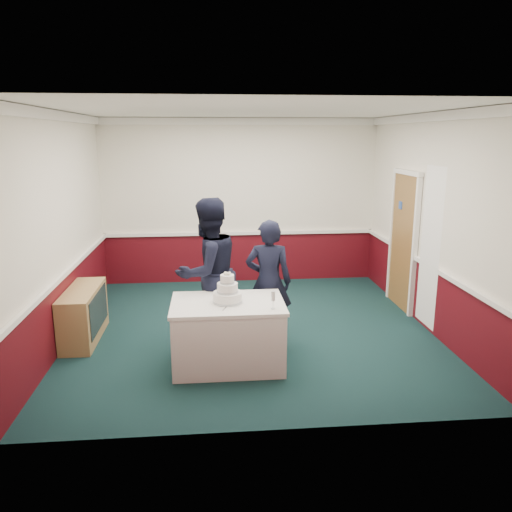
{
  "coord_description": "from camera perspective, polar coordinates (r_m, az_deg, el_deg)",
  "views": [
    {
      "loc": [
        -0.55,
        -6.63,
        2.68
      ],
      "look_at": [
        0.05,
        -0.1,
        1.1
      ],
      "focal_mm": 35.0,
      "sensor_mm": 36.0,
      "label": 1
    }
  ],
  "objects": [
    {
      "name": "room_shell",
      "position": [
        7.3,
        -0.3,
        7.94
      ],
      "size": [
        5.0,
        5.0,
        3.0
      ],
      "color": "silver",
      "rests_on": "ground"
    },
    {
      "name": "wedding_cake",
      "position": [
        5.83,
        -3.28,
        -4.25
      ],
      "size": [
        0.35,
        0.35,
        0.36
      ],
      "color": "white",
      "rests_on": "cake_table"
    },
    {
      "name": "cake_table",
      "position": [
        6.0,
        -3.22,
        -8.8
      ],
      "size": [
        1.32,
        0.92,
        0.79
      ],
      "color": "white",
      "rests_on": "ground"
    },
    {
      "name": "sideboard",
      "position": [
        7.12,
        -19.1,
        -6.32
      ],
      "size": [
        0.41,
        1.2,
        0.7
      ],
      "color": "tan",
      "rests_on": "ground"
    },
    {
      "name": "champagne_flute",
      "position": [
        5.59,
        1.97,
        -4.71
      ],
      "size": [
        0.05,
        0.05,
        0.21
      ],
      "color": "silver",
      "rests_on": "cake_table"
    },
    {
      "name": "ground",
      "position": [
        7.17,
        -0.48,
        -8.4
      ],
      "size": [
        5.0,
        5.0,
        0.0
      ],
      "primitive_type": "plane",
      "color": "#132B2F",
      "rests_on": "ground"
    },
    {
      "name": "person_man",
      "position": [
        6.47,
        -5.51,
        -1.88
      ],
      "size": [
        1.19,
        1.15,
        1.93
      ],
      "primitive_type": "imported",
      "rotation": [
        0.0,
        0.0,
        3.8
      ],
      "color": "black",
      "rests_on": "ground"
    },
    {
      "name": "person_woman",
      "position": [
        6.51,
        1.44,
        -2.99
      ],
      "size": [
        0.66,
        0.49,
        1.65
      ],
      "primitive_type": "imported",
      "rotation": [
        0.0,
        0.0,
        2.98
      ],
      "color": "black",
      "rests_on": "ground"
    },
    {
      "name": "cake_knife",
      "position": [
        5.67,
        -3.5,
        -5.91
      ],
      "size": [
        0.09,
        0.21,
        0.0
      ],
      "primitive_type": "cube",
      "rotation": [
        0.0,
        0.0,
        -0.34
      ],
      "color": "silver",
      "rests_on": "cake_table"
    }
  ]
}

